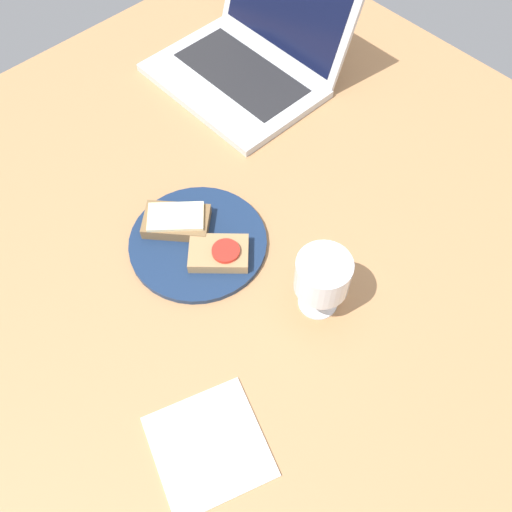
{
  "coord_description": "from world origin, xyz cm",
  "views": [
    {
      "loc": [
        39.31,
        -35.92,
        84.33
      ],
      "look_at": [
        3.61,
        -2.28,
        8.0
      ],
      "focal_mm": 40.0,
      "sensor_mm": 36.0,
      "label": 1
    }
  ],
  "objects": [
    {
      "name": "wooden_table",
      "position": [
        0.0,
        0.0,
        1.5
      ],
      "size": [
        140.0,
        140.0,
        3.0
      ],
      "primitive_type": "cube",
      "color": "#B27F51",
      "rests_on": "ground"
    },
    {
      "name": "plate",
      "position": [
        -7.35,
        -5.61,
        3.52
      ],
      "size": [
        23.62,
        23.62,
        1.05
      ],
      "primitive_type": "cylinder",
      "color": "navy",
      "rests_on": "wooden_table"
    },
    {
      "name": "sandwich_with_cheese",
      "position": [
        -12.29,
        -6.11,
        5.36
      ],
      "size": [
        12.89,
        12.55,
        2.77
      ],
      "color": "brown",
      "rests_on": "plate"
    },
    {
      "name": "sandwich_with_tomato",
      "position": [
        -2.3,
        -5.06,
        5.19
      ],
      "size": [
        11.61,
        11.69,
        2.7
      ],
      "color": "#A88456",
      "rests_on": "plate"
    },
    {
      "name": "wine_glass",
      "position": [
        14.56,
        1.06,
        11.08
      ],
      "size": [
        8.48,
        8.48,
        11.74
      ],
      "color": "white",
      "rests_on": "wooden_table"
    },
    {
      "name": "laptop",
      "position": [
        -33.49,
        31.12,
        7.37
      ],
      "size": [
        34.41,
        31.18,
        22.12
      ],
      "color": "silver",
      "rests_on": "wooden_table"
    },
    {
      "name": "napkin",
      "position": [
        19.84,
        -26.59,
        3.2
      ],
      "size": [
        19.4,
        19.3,
        0.4
      ],
      "primitive_type": "cube",
      "rotation": [
        0.0,
        0.0,
        -0.34
      ],
      "color": "white",
      "rests_on": "wooden_table"
    }
  ]
}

